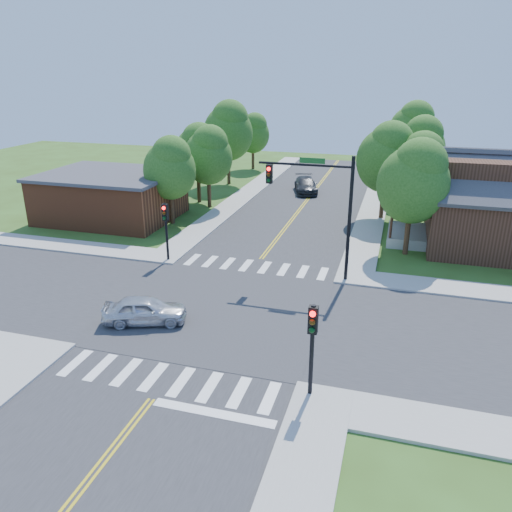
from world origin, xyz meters
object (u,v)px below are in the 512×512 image
(house_ne, at_px, (509,201))
(car_silver, at_px, (145,311))
(signal_mast_ne, at_px, (320,197))
(car_dgrey, at_px, (306,185))
(signal_pole_se, at_px, (312,334))
(signal_pole_nw, at_px, (166,221))

(house_ne, relative_size, car_silver, 3.06)
(signal_mast_ne, relative_size, house_ne, 0.55)
(car_dgrey, bearing_deg, house_ne, -53.56)
(signal_pole_se, xyz_separation_m, house_ne, (9.51, 19.86, 0.67))
(car_silver, relative_size, car_dgrey, 0.81)
(signal_pole_nw, distance_m, car_silver, 8.42)
(car_dgrey, bearing_deg, signal_mast_ne, -93.70)
(car_dgrey, bearing_deg, signal_pole_se, -95.13)
(signal_pole_se, xyz_separation_m, car_silver, (-8.66, 3.42, -1.99))
(car_silver, bearing_deg, signal_mast_ne, -61.05)
(signal_mast_ne, relative_size, signal_pole_se, 1.89)
(signal_pole_nw, relative_size, car_dgrey, 0.72)
(signal_pole_nw, relative_size, car_silver, 0.89)
(car_silver, distance_m, car_dgrey, 28.55)
(signal_mast_ne, xyz_separation_m, car_silver, (-6.97, -7.79, -4.18))
(signal_pole_se, xyz_separation_m, car_dgrey, (-6.33, 31.88, -1.95))
(car_silver, bearing_deg, house_ne, -67.08)
(signal_mast_ne, bearing_deg, car_dgrey, 102.66)
(signal_pole_nw, bearing_deg, car_silver, -71.90)
(signal_mast_ne, xyz_separation_m, car_dgrey, (-4.64, 20.67, -4.14))
(house_ne, distance_m, car_silver, 24.64)
(signal_mast_ne, relative_size, car_silver, 1.69)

